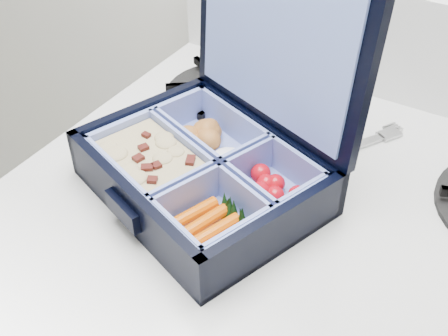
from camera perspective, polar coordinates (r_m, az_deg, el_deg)
The scene contains 3 objects.
bento_box at distance 0.61m, azimuth -2.22°, elevation -0.46°, with size 0.24×0.19×0.06m, color black, non-canonical shape.
burner_grate_rear at distance 0.78m, azimuth 0.52°, elevation 7.87°, with size 0.18×0.18×0.02m, color black.
fork at distance 0.69m, azimuth 11.44°, elevation 1.54°, with size 0.02×0.17×0.01m, color #AAAAAA, non-canonical shape.
Camera 1 is at (0.78, 1.24, 1.38)m, focal length 45.00 mm.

